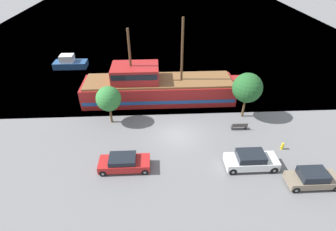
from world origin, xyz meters
name	(u,v)px	position (x,y,z in m)	size (l,w,h in m)	color
ground_plane	(177,135)	(0.00, 0.00, 0.00)	(160.00, 160.00, 0.00)	slate
water_surface	(163,24)	(0.00, 44.00, 0.00)	(80.00, 80.00, 0.00)	teal
pirate_ship	(157,87)	(-2.01, 7.65, 1.72)	(20.00, 4.82, 10.16)	#A31E1E
moored_boat_dockside	(70,63)	(-15.75, 18.52, 0.77)	(5.13, 2.24, 2.08)	navy
parked_car_curb_front	(313,178)	(10.59, -7.17, 0.72)	(4.23, 1.79, 1.50)	#7F705B
parked_car_curb_mid	(124,163)	(-5.09, -4.52, 0.69)	(4.48, 1.90, 1.37)	#B21E1E
parked_car_curb_rear	(251,160)	(6.15, -4.90, 0.79)	(4.61, 1.93, 1.60)	white
fire_hydrant	(283,146)	(10.06, -2.66, 0.41)	(0.42, 0.25, 0.76)	yellow
bench_promenade_east	(239,126)	(6.73, 0.70, 0.44)	(1.67, 0.45, 0.85)	#4C4742
tree_row_east	(109,99)	(-7.17, 2.81, 3.01)	(2.70, 2.70, 4.37)	brown
tree_row_mideast	(247,88)	(7.82, 3.25, 3.69)	(3.26, 3.26, 5.33)	brown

